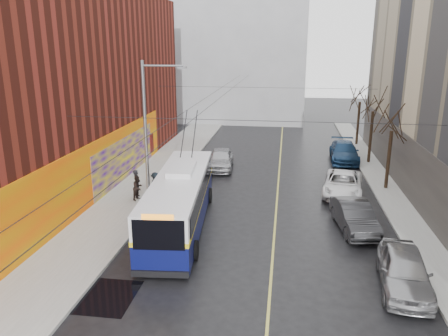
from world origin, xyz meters
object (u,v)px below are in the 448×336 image
object	(u,v)px
trolleybus	(180,200)
tree_mid	(374,102)
following_car	(221,159)
tree_near	(393,120)
parked_car_b	(354,216)
streetlight_pole	(148,133)
tree_far	(361,94)
parked_car_d	(344,152)
pedestrian_c	(155,184)
pedestrian_a	(137,183)
parked_car_a	(404,270)
pedestrian_b	(138,188)
parked_car_c	(343,184)

from	to	relation	value
trolleybus	tree_mid	bearing A→B (deg)	45.14
following_car	tree_near	bearing A→B (deg)	-20.32
parked_car_b	following_car	distance (m)	14.25
streetlight_pole	tree_far	bearing A→B (deg)	52.88
tree_near	parked_car_b	size ratio (longest dim) A/B	1.34
parked_car_d	pedestrian_c	world-z (taller)	pedestrian_c
tree_near	following_car	bearing A→B (deg)	163.55
tree_far	pedestrian_a	xyz separation A→B (m)	(-16.64, -18.28, -4.07)
tree_mid	following_car	world-z (taller)	tree_mid
parked_car_b	pedestrian_c	world-z (taller)	pedestrian_c
parked_car_d	pedestrian_c	bearing A→B (deg)	-137.64
streetlight_pole	parked_car_a	xyz separation A→B (m)	(13.14, -7.24, -4.02)
tree_mid	trolleybus	bearing A→B (deg)	-129.88
parked_car_b	pedestrian_b	bearing A→B (deg)	160.75
parked_car_d	parked_car_a	bearing A→B (deg)	-88.05
parked_car_d	pedestrian_b	size ratio (longest dim) A/B	3.50
tree_mid	trolleybus	size ratio (longest dim) A/B	0.55
trolleybus	parked_car_d	size ratio (longest dim) A/B	2.14
streetlight_pole	following_car	distance (m)	10.82
streetlight_pole	tree_near	xyz separation A→B (m)	(15.14, 6.00, 0.13)
tree_far	parked_car_d	xyz separation A→B (m)	(-2.00, -6.42, -4.32)
tree_near	parked_car_b	xyz separation A→B (m)	(-3.20, -7.38, -4.19)
tree_mid	parked_car_a	size ratio (longest dim) A/B	1.37
tree_near	parked_car_c	size ratio (longest dim) A/B	1.19
streetlight_pole	following_car	xyz separation A→B (m)	(2.87, 9.62, -4.02)
pedestrian_b	pedestrian_a	bearing A→B (deg)	43.73
trolleybus	pedestrian_c	bearing A→B (deg)	117.21
tree_mid	pedestrian_b	xyz separation A→B (m)	(-16.41, -11.80, -4.29)
trolleybus	parked_car_d	bearing A→B (deg)	50.86
streetlight_pole	following_car	bearing A→B (deg)	73.38
tree_far	parked_car_b	bearing A→B (deg)	-98.51
streetlight_pole	parked_car_d	size ratio (longest dim) A/B	1.59
parked_car_a	parked_car_b	size ratio (longest dim) A/B	1.02
tree_mid	trolleybus	world-z (taller)	tree_mid
parked_car_b	pedestrian_c	bearing A→B (deg)	156.03
parked_car_b	parked_car_c	size ratio (longest dim) A/B	0.89
tree_near	parked_car_c	bearing A→B (deg)	-155.61
trolleybus	pedestrian_b	distance (m)	5.07
pedestrian_a	pedestrian_b	distance (m)	0.58
tree_far	parked_car_d	distance (m)	7.99
parked_car_d	tree_far	bearing A→B (deg)	74.64
parked_car_d	pedestrian_c	xyz separation A→B (m)	(-13.50, -11.49, 0.13)
trolleybus	following_car	bearing A→B (deg)	82.66
tree_far	following_car	xyz separation A→B (m)	(-12.27, -10.38, -4.32)
parked_car_a	parked_car_d	world-z (taller)	parked_car_a
trolleybus	pedestrian_a	distance (m)	5.59
tree_near	parked_car_c	distance (m)	5.45
parked_car_a	parked_car_b	distance (m)	5.98
tree_far	parked_car_b	size ratio (longest dim) A/B	1.38
tree_far	trolleybus	bearing A→B (deg)	-119.81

